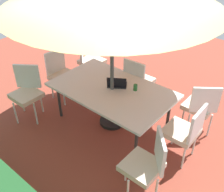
{
  "coord_description": "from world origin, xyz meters",
  "views": [
    {
      "loc": [
        -2.41,
        2.85,
        3.16
      ],
      "look_at": [
        0.0,
        0.0,
        0.58
      ],
      "focal_mm": 43.26,
      "sensor_mm": 36.0,
      "label": 1
    }
  ],
  "objects_px": {
    "chair_southwest": "(201,105)",
    "chair_southeast": "(89,59)",
    "chair_east": "(61,73)",
    "chair_west": "(185,130)",
    "chair_northeast": "(27,90)",
    "dining_table": "(112,91)",
    "laptop": "(117,84)",
    "chair_south": "(138,79)",
    "cup": "(135,87)",
    "chair_northwest": "(147,163)"
  },
  "relations": [
    {
      "from": "chair_southwest",
      "to": "chair_southeast",
      "type": "distance_m",
      "value": 2.54
    },
    {
      "from": "chair_east",
      "to": "chair_west",
      "type": "bearing_deg",
      "value": -87.83
    },
    {
      "from": "chair_southwest",
      "to": "chair_northeast",
      "type": "relative_size",
      "value": 1.0
    },
    {
      "from": "dining_table",
      "to": "laptop",
      "type": "xyz_separation_m",
      "value": [
        -0.02,
        -0.11,
        0.09
      ]
    },
    {
      "from": "chair_south",
      "to": "dining_table",
      "type": "bearing_deg",
      "value": 88.36
    },
    {
      "from": "chair_west",
      "to": "laptop",
      "type": "bearing_deg",
      "value": -94.03
    },
    {
      "from": "chair_south",
      "to": "cup",
      "type": "distance_m",
      "value": 0.68
    },
    {
      "from": "chair_west",
      "to": "chair_northwest",
      "type": "distance_m",
      "value": 0.87
    },
    {
      "from": "chair_west",
      "to": "chair_southeast",
      "type": "height_order",
      "value": "same"
    },
    {
      "from": "chair_west",
      "to": "chair_south",
      "type": "xyz_separation_m",
      "value": [
        1.35,
        -0.71,
        0.0
      ]
    },
    {
      "from": "chair_southeast",
      "to": "cup",
      "type": "height_order",
      "value": "chair_southeast"
    },
    {
      "from": "chair_east",
      "to": "chair_northeast",
      "type": "xyz_separation_m",
      "value": [
        -0.01,
        0.8,
        0.0
      ]
    },
    {
      "from": "chair_southeast",
      "to": "laptop",
      "type": "distance_m",
      "value": 1.49
    },
    {
      "from": "chair_northeast",
      "to": "chair_southeast",
      "type": "bearing_deg",
      "value": 54.06
    },
    {
      "from": "dining_table",
      "to": "chair_northeast",
      "type": "relative_size",
      "value": 2.04
    },
    {
      "from": "cup",
      "to": "chair_northeast",
      "type": "bearing_deg",
      "value": 32.52
    },
    {
      "from": "laptop",
      "to": "chair_south",
      "type": "bearing_deg",
      "value": -120.99
    },
    {
      "from": "chair_west",
      "to": "cup",
      "type": "height_order",
      "value": "chair_west"
    },
    {
      "from": "cup",
      "to": "chair_south",
      "type": "bearing_deg",
      "value": -58.85
    },
    {
      "from": "chair_northwest",
      "to": "cup",
      "type": "distance_m",
      "value": 1.41
    },
    {
      "from": "chair_south",
      "to": "cup",
      "type": "xyz_separation_m",
      "value": [
        -0.33,
        0.55,
        0.23
      ]
    },
    {
      "from": "chair_east",
      "to": "chair_northeast",
      "type": "height_order",
      "value": "same"
    },
    {
      "from": "cup",
      "to": "chair_southwest",
      "type": "bearing_deg",
      "value": -149.22
    },
    {
      "from": "chair_east",
      "to": "chair_southeast",
      "type": "bearing_deg",
      "value": 1.49
    },
    {
      "from": "cup",
      "to": "chair_west",
      "type": "bearing_deg",
      "value": 170.78
    },
    {
      "from": "chair_northeast",
      "to": "chair_southeast",
      "type": "xyz_separation_m",
      "value": [
        0.02,
        -1.58,
        0.0
      ]
    },
    {
      "from": "dining_table",
      "to": "chair_southeast",
      "type": "relative_size",
      "value": 2.04
    },
    {
      "from": "chair_northeast",
      "to": "chair_south",
      "type": "bearing_deg",
      "value": 14.42
    },
    {
      "from": "chair_west",
      "to": "chair_south",
      "type": "distance_m",
      "value": 1.53
    },
    {
      "from": "chair_west",
      "to": "chair_southeast",
      "type": "distance_m",
      "value": 2.74
    },
    {
      "from": "chair_southwest",
      "to": "chair_east",
      "type": "bearing_deg",
      "value": -20.95
    },
    {
      "from": "dining_table",
      "to": "chair_northwest",
      "type": "bearing_deg",
      "value": 147.14
    },
    {
      "from": "chair_southwest",
      "to": "chair_northeast",
      "type": "height_order",
      "value": "same"
    },
    {
      "from": "chair_west",
      "to": "chair_southwest",
      "type": "distance_m",
      "value": 0.72
    },
    {
      "from": "chair_northwest",
      "to": "chair_southwest",
      "type": "distance_m",
      "value": 1.58
    },
    {
      "from": "laptop",
      "to": "cup",
      "type": "xyz_separation_m",
      "value": [
        -0.3,
        -0.11,
        0.01
      ]
    },
    {
      "from": "dining_table",
      "to": "chair_east",
      "type": "xyz_separation_m",
      "value": [
        1.29,
        0.0,
        -0.13
      ]
    },
    {
      "from": "chair_west",
      "to": "chair_southwest",
      "type": "relative_size",
      "value": 1.0
    },
    {
      "from": "chair_west",
      "to": "laptop",
      "type": "relative_size",
      "value": 2.43
    },
    {
      "from": "chair_northwest",
      "to": "chair_east",
      "type": "bearing_deg",
      "value": -149.65
    },
    {
      "from": "dining_table",
      "to": "chair_west",
      "type": "bearing_deg",
      "value": -177.92
    },
    {
      "from": "chair_southeast",
      "to": "chair_east",
      "type": "bearing_deg",
      "value": 137.58
    },
    {
      "from": "chair_northeast",
      "to": "cup",
      "type": "bearing_deg",
      "value": -4.09
    },
    {
      "from": "chair_southwest",
      "to": "laptop",
      "type": "relative_size",
      "value": 2.43
    },
    {
      "from": "chair_northwest",
      "to": "chair_southwest",
      "type": "bearing_deg",
      "value": 138.74
    },
    {
      "from": "chair_northwest",
      "to": "chair_southwest",
      "type": "relative_size",
      "value": 1.0
    },
    {
      "from": "chair_southwest",
      "to": "chair_west",
      "type": "bearing_deg",
      "value": 60.07
    },
    {
      "from": "chair_northeast",
      "to": "laptop",
      "type": "distance_m",
      "value": 1.6
    },
    {
      "from": "chair_south",
      "to": "chair_northeast",
      "type": "distance_m",
      "value": 2.01
    },
    {
      "from": "chair_east",
      "to": "laptop",
      "type": "xyz_separation_m",
      "value": [
        -1.31,
        -0.11,
        0.22
      ]
    }
  ]
}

